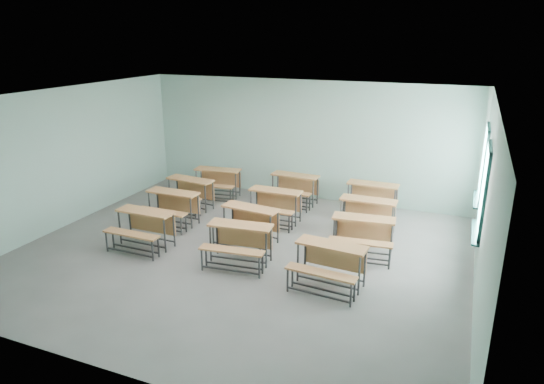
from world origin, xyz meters
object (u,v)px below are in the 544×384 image
Objects in this scene: desk_unit_r1c0 at (171,203)px; desk_unit_r2c0 at (188,189)px; desk_unit_r3c1 at (293,185)px; desk_unit_r3c2 at (372,194)px; desk_unit_r2c2 at (367,211)px; desk_unit_r0c1 at (239,239)px; desk_unit_r0c2 at (329,260)px; desk_unit_r2c1 at (274,202)px; desk_unit_r0c0 at (143,224)px; desk_unit_r3c0 at (216,179)px; desk_unit_r1c2 at (363,231)px; desk_unit_r1c1 at (248,220)px.

desk_unit_r1c0 is 0.94× the size of desk_unit_r2c0.
desk_unit_r3c1 is 2.07m from desk_unit_r3c2.
desk_unit_r0c1 is at bearing -129.41° from desk_unit_r2c2.
desk_unit_r0c1 is 3.17m from desk_unit_r2c2.
desk_unit_r2c1 is (-2.08, 2.52, 0.00)m from desk_unit_r0c2.
desk_unit_r2c0 is 4.66m from desk_unit_r3c2.
desk_unit_r2c0 is 1.03× the size of desk_unit_r3c1.
desk_unit_r0c0 is 3.51m from desk_unit_r3c0.
desk_unit_r1c2 and desk_unit_r3c1 have the same top height.
desk_unit_r0c2 is at bearing -23.46° from desk_unit_r1c1.
desk_unit_r2c1 is 1.00× the size of desk_unit_r2c2.
desk_unit_r3c1 is at bearing 94.82° from desk_unit_r1c1.
desk_unit_r3c2 is at bearing 94.84° from desk_unit_r0c2.
desk_unit_r2c2 is (2.01, 2.46, 0.00)m from desk_unit_r0c1.
desk_unit_r3c1 is 1.03× the size of desk_unit_r3c2.
desk_unit_r0c0 is 0.95× the size of desk_unit_r1c1.
desk_unit_r1c0 is 4.56m from desk_unit_r2c2.
desk_unit_r2c1 is at bearing 50.31° from desk_unit_r0c0.
desk_unit_r1c0 is at bearing 174.28° from desk_unit_r1c2.
desk_unit_r0c0 is at bearing -94.53° from desk_unit_r3c0.
desk_unit_r1c0 is 3.29m from desk_unit_r3c1.
desk_unit_r0c1 is 1.06× the size of desk_unit_r2c2.
desk_unit_r1c2 is 1.03× the size of desk_unit_r3c1.
desk_unit_r0c2 is 2.46m from desk_unit_r1c1.
desk_unit_r2c1 is at bearing -145.20° from desk_unit_r3c2.
desk_unit_r2c0 is at bearing 155.83° from desk_unit_r1c1.
desk_unit_r0c0 is at bearing 175.98° from desk_unit_r0c1.
desk_unit_r0c1 is 2.52m from desk_unit_r1c2.
desk_unit_r0c0 is 2.43m from desk_unit_r2c0.
desk_unit_r0c0 and desk_unit_r1c0 have the same top height.
desk_unit_r0c1 is 3.47m from desk_unit_r2c0.
desk_unit_r2c1 is (-0.19, 2.29, 0.00)m from desk_unit_r0c1.
desk_unit_r2c2 is at bearing 31.79° from desk_unit_r0c0.
desk_unit_r2c1 is 1.00× the size of desk_unit_r3c2.
desk_unit_r1c1 is 1.06× the size of desk_unit_r3c2.
desk_unit_r2c0 is (-2.33, 1.34, 0.00)m from desk_unit_r1c1.
desk_unit_r3c0 is (-4.37, 0.97, 0.00)m from desk_unit_r2c2.
desk_unit_r0c0 is 1.34m from desk_unit_r1c0.
desk_unit_r0c1 is at bearing -62.52° from desk_unit_r3c0.
desk_unit_r0c2 is at bearing -1.37° from desk_unit_r0c0.
desk_unit_r1c2 is (2.42, 0.31, 0.00)m from desk_unit_r1c1.
desk_unit_r0c1 is 1.06× the size of desk_unit_r2c1.
desk_unit_r3c2 is (4.07, 3.79, 0.00)m from desk_unit_r0c0.
desk_unit_r0c1 is 4.16m from desk_unit_r3c0.
desk_unit_r3c1 is (1.99, 3.79, 0.00)m from desk_unit_r0c0.
desk_unit_r2c1 and desk_unit_r2c2 have the same top height.
desk_unit_r2c2 is at bearing 39.08° from desk_unit_r1c1.
desk_unit_r2c0 and desk_unit_r2c2 have the same top height.
desk_unit_r3c0 is at bearing 93.22° from desk_unit_r0c0.
desk_unit_r3c2 is at bearing 34.89° from desk_unit_r2c1.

